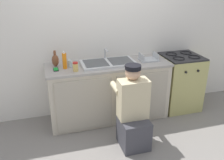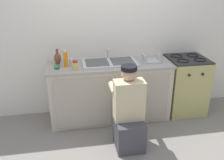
{
  "view_description": "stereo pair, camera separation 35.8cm",
  "coord_description": "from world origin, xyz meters",
  "px_view_note": "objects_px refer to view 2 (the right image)",
  "views": [
    {
      "loc": [
        -0.92,
        -3.08,
        2.11
      ],
      "look_at": [
        0.0,
        0.1,
        0.72
      ],
      "focal_mm": 40.0,
      "sensor_mm": 36.0,
      "label": 1
    },
    {
      "loc": [
        -0.57,
        -3.16,
        2.11
      ],
      "look_at": [
        0.0,
        0.1,
        0.72
      ],
      "focal_mm": 40.0,
      "sensor_mm": 36.0,
      "label": 2
    }
  ],
  "objects_px": {
    "plumber_person": "(129,115)",
    "condiment_jar": "(75,65)",
    "water_glass": "(71,62)",
    "vase_decorative": "(58,58)",
    "sink_double_basin": "(110,62)",
    "dish_rack_tray": "(151,60)",
    "soap_bottle_orange": "(66,59)",
    "stove_range": "(185,85)",
    "cell_phone": "(57,67)"
  },
  "relations": [
    {
      "from": "stove_range",
      "to": "water_glass",
      "type": "relative_size",
      "value": 9.3
    },
    {
      "from": "stove_range",
      "to": "dish_rack_tray",
      "type": "height_order",
      "value": "dish_rack_tray"
    },
    {
      "from": "plumber_person",
      "to": "water_glass",
      "type": "bearing_deg",
      "value": 130.98
    },
    {
      "from": "condiment_jar",
      "to": "water_glass",
      "type": "xyz_separation_m",
      "value": [
        -0.05,
        0.2,
        -0.01
      ]
    },
    {
      "from": "cell_phone",
      "to": "dish_rack_tray",
      "type": "relative_size",
      "value": 0.5
    },
    {
      "from": "sink_double_basin",
      "to": "condiment_jar",
      "type": "height_order",
      "value": "sink_double_basin"
    },
    {
      "from": "plumber_person",
      "to": "vase_decorative",
      "type": "bearing_deg",
      "value": 134.93
    },
    {
      "from": "plumber_person",
      "to": "soap_bottle_orange",
      "type": "height_order",
      "value": "soap_bottle_orange"
    },
    {
      "from": "sink_double_basin",
      "to": "dish_rack_tray",
      "type": "xyz_separation_m",
      "value": [
        0.64,
        -0.01,
        0.01
      ]
    },
    {
      "from": "plumber_person",
      "to": "water_glass",
      "type": "height_order",
      "value": "plumber_person"
    },
    {
      "from": "stove_range",
      "to": "sink_double_basin",
      "type": "bearing_deg",
      "value": 179.9
    },
    {
      "from": "plumber_person",
      "to": "condiment_jar",
      "type": "relative_size",
      "value": 8.63
    },
    {
      "from": "vase_decorative",
      "to": "dish_rack_tray",
      "type": "distance_m",
      "value": 1.4
    },
    {
      "from": "condiment_jar",
      "to": "cell_phone",
      "type": "distance_m",
      "value": 0.29
    },
    {
      "from": "stove_range",
      "to": "dish_rack_tray",
      "type": "xyz_separation_m",
      "value": [
        -0.6,
        -0.01,
        0.46
      ]
    },
    {
      "from": "water_glass",
      "to": "vase_decorative",
      "type": "distance_m",
      "value": 0.22
    },
    {
      "from": "stove_range",
      "to": "cell_phone",
      "type": "xyz_separation_m",
      "value": [
        -2.01,
        -0.04,
        0.44
      ]
    },
    {
      "from": "soap_bottle_orange",
      "to": "vase_decorative",
      "type": "distance_m",
      "value": 0.18
    },
    {
      "from": "soap_bottle_orange",
      "to": "condiment_jar",
      "type": "bearing_deg",
      "value": -49.47
    },
    {
      "from": "vase_decorative",
      "to": "sink_double_basin",
      "type": "bearing_deg",
      "value": -8.67
    },
    {
      "from": "soap_bottle_orange",
      "to": "vase_decorative",
      "type": "xyz_separation_m",
      "value": [
        -0.12,
        0.14,
        -0.02
      ]
    },
    {
      "from": "soap_bottle_orange",
      "to": "cell_phone",
      "type": "relative_size",
      "value": 1.79
    },
    {
      "from": "sink_double_basin",
      "to": "dish_rack_tray",
      "type": "distance_m",
      "value": 0.64
    },
    {
      "from": "sink_double_basin",
      "to": "soap_bottle_orange",
      "type": "xyz_separation_m",
      "value": [
        -0.64,
        -0.02,
        0.09
      ]
    },
    {
      "from": "sink_double_basin",
      "to": "cell_phone",
      "type": "relative_size",
      "value": 5.71
    },
    {
      "from": "stove_range",
      "to": "plumber_person",
      "type": "height_order",
      "value": "plumber_person"
    },
    {
      "from": "soap_bottle_orange",
      "to": "water_glass",
      "type": "relative_size",
      "value": 2.5
    },
    {
      "from": "plumber_person",
      "to": "water_glass",
      "type": "xyz_separation_m",
      "value": [
        -0.68,
        0.79,
        0.49
      ]
    },
    {
      "from": "stove_range",
      "to": "water_glass",
      "type": "height_order",
      "value": "water_glass"
    },
    {
      "from": "water_glass",
      "to": "vase_decorative",
      "type": "xyz_separation_m",
      "value": [
        -0.19,
        0.09,
        0.04
      ]
    },
    {
      "from": "condiment_jar",
      "to": "vase_decorative",
      "type": "xyz_separation_m",
      "value": [
        -0.25,
        0.29,
        0.03
      ]
    },
    {
      "from": "soap_bottle_orange",
      "to": "condiment_jar",
      "type": "xyz_separation_m",
      "value": [
        0.13,
        -0.15,
        -0.05
      ]
    },
    {
      "from": "stove_range",
      "to": "soap_bottle_orange",
      "type": "bearing_deg",
      "value": -179.34
    },
    {
      "from": "soap_bottle_orange",
      "to": "condiment_jar",
      "type": "relative_size",
      "value": 1.95
    },
    {
      "from": "vase_decorative",
      "to": "stove_range",
      "type": "bearing_deg",
      "value": -3.37
    },
    {
      "from": "plumber_person",
      "to": "cell_phone",
      "type": "xyz_separation_m",
      "value": [
        -0.89,
        0.72,
        0.44
      ]
    },
    {
      "from": "soap_bottle_orange",
      "to": "water_glass",
      "type": "distance_m",
      "value": 0.11
    },
    {
      "from": "plumber_person",
      "to": "dish_rack_tray",
      "type": "xyz_separation_m",
      "value": [
        0.52,
        0.75,
        0.46
      ]
    },
    {
      "from": "plumber_person",
      "to": "soap_bottle_orange",
      "type": "bearing_deg",
      "value": 135.71
    },
    {
      "from": "stove_range",
      "to": "cell_phone",
      "type": "height_order",
      "value": "stove_range"
    },
    {
      "from": "sink_double_basin",
      "to": "dish_rack_tray",
      "type": "height_order",
      "value": "sink_double_basin"
    },
    {
      "from": "sink_double_basin",
      "to": "stove_range",
      "type": "relative_size",
      "value": 0.86
    },
    {
      "from": "plumber_person",
      "to": "cell_phone",
      "type": "relative_size",
      "value": 7.89
    },
    {
      "from": "sink_double_basin",
      "to": "water_glass",
      "type": "relative_size",
      "value": 8.0
    },
    {
      "from": "sink_double_basin",
      "to": "dish_rack_tray",
      "type": "relative_size",
      "value": 2.86
    },
    {
      "from": "stove_range",
      "to": "vase_decorative",
      "type": "xyz_separation_m",
      "value": [
        -1.99,
        0.12,
        0.53
      ]
    },
    {
      "from": "sink_double_basin",
      "to": "vase_decorative",
      "type": "height_order",
      "value": "vase_decorative"
    },
    {
      "from": "cell_phone",
      "to": "dish_rack_tray",
      "type": "bearing_deg",
      "value": 1.28
    },
    {
      "from": "vase_decorative",
      "to": "cell_phone",
      "type": "height_order",
      "value": "vase_decorative"
    },
    {
      "from": "condiment_jar",
      "to": "water_glass",
      "type": "bearing_deg",
      "value": 105.17
    }
  ]
}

